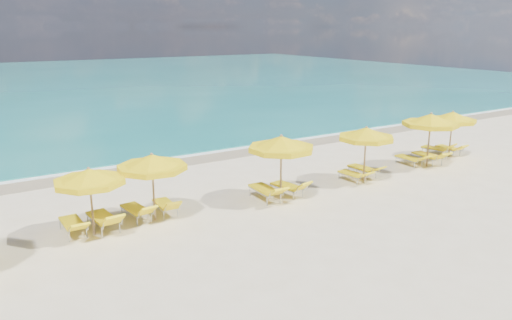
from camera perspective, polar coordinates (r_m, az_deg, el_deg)
ground_plane at (r=19.54m, az=2.37°, el=-4.36°), size 120.00×120.00×0.00m
ocean at (r=64.32m, az=-23.05°, el=8.03°), size 120.00×80.00×0.30m
wet_sand_band at (r=25.70m, az=-7.07°, el=0.29°), size 120.00×2.60×0.01m
foam_line at (r=26.40m, az=-7.82°, el=0.66°), size 120.00×1.20×0.03m
whitecap_near at (r=33.08m, az=-23.88°, el=2.41°), size 14.00×0.36×0.05m
whitecap_far at (r=43.78m, az=-7.02°, el=6.37°), size 18.00×0.30×0.05m
umbrella_1 at (r=16.37m, az=-18.52°, el=-1.89°), size 2.73×2.73×2.27m
umbrella_2 at (r=17.09m, az=-11.81°, el=-0.33°), size 2.91×2.91×2.40m
umbrella_3 at (r=18.80m, az=2.90°, el=1.81°), size 3.23×3.23×2.57m
umbrella_4 at (r=21.64m, az=12.47°, el=2.89°), size 3.09×3.09×2.42m
umbrella_5 at (r=24.76m, az=19.34°, el=4.27°), size 2.78×2.78×2.61m
umbrella_6 at (r=27.16m, az=21.55°, el=4.53°), size 2.48×2.48×2.38m
lounger_1_left at (r=17.19m, az=-20.15°, el=-7.29°), size 0.64×1.85×0.76m
lounger_1_right at (r=17.24m, az=-17.00°, el=-6.88°), size 0.81×2.02×0.87m
lounger_2_left at (r=17.84m, az=-13.46°, el=-5.96°), size 0.80×1.85×0.79m
lounger_2_right at (r=18.15m, az=-10.29°, el=-5.44°), size 0.65×1.72×0.77m
lounger_3_left at (r=19.26m, az=1.10°, el=-3.88°), size 0.75×2.05×0.83m
lounger_3_right at (r=19.80m, az=3.68°, el=-3.44°), size 0.89×1.87×0.81m
lounger_4_left at (r=21.92m, az=10.99°, el=-1.92°), size 0.65×1.69×0.66m
lounger_4_right at (r=22.78m, az=12.13°, el=-1.30°), size 0.68×1.84×0.69m
lounger_5_left at (r=25.13m, az=17.14°, el=-0.12°), size 0.60×1.77×0.71m
lounger_5_right at (r=25.71m, az=19.05°, el=0.13°), size 0.86×2.06×0.83m
lounger_6_left at (r=27.57m, az=19.84°, el=0.96°), size 0.89×1.79×0.78m
lounger_6_right at (r=27.97m, az=21.16°, el=1.02°), size 0.65×1.73×0.72m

